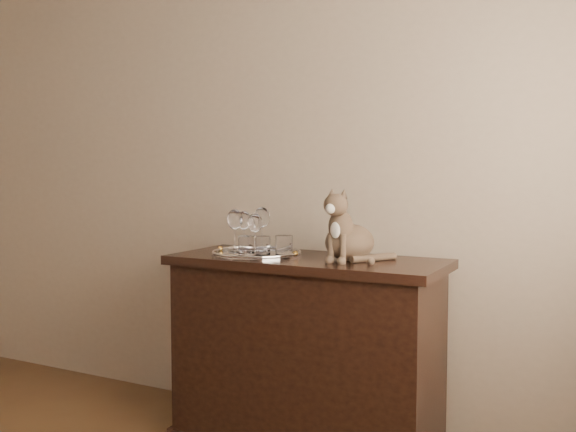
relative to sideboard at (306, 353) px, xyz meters
name	(u,v)px	position (x,y,z in m)	size (l,w,h in m)	color
wall_back	(229,147)	(-0.60, 0.31, 0.93)	(4.00, 0.10, 2.70)	tan
sideboard	(306,353)	(0.00, 0.00, 0.00)	(1.20, 0.50, 0.85)	black
tray	(257,254)	(-0.23, -0.03, 0.43)	(0.40, 0.40, 0.01)	silver
wine_glass_a	(244,231)	(-0.34, 0.02, 0.53)	(0.07, 0.07, 0.18)	silver
wine_glass_b	(262,229)	(-0.27, 0.07, 0.53)	(0.08, 0.08, 0.20)	silver
wine_glass_c	(235,231)	(-0.35, -0.03, 0.53)	(0.07, 0.07, 0.19)	silver
wine_glass_d	(255,233)	(-0.24, -0.04, 0.52)	(0.07, 0.07, 0.18)	silver
tumbler_a	(262,246)	(-0.18, -0.07, 0.47)	(0.07, 0.07, 0.08)	white
tumbler_b	(247,246)	(-0.22, -0.14, 0.48)	(0.08, 0.08, 0.09)	silver
tumbler_c	(284,245)	(-0.10, -0.02, 0.48)	(0.08, 0.08, 0.09)	silver
cat	(350,224)	(0.20, 0.00, 0.58)	(0.30, 0.28, 0.31)	#4F3F2F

